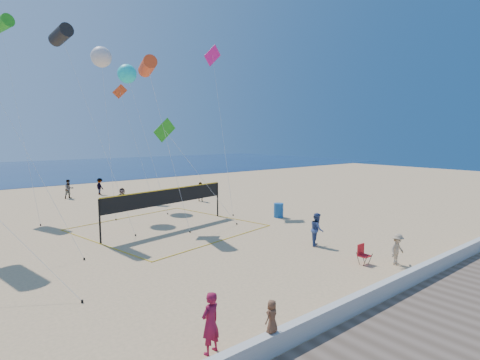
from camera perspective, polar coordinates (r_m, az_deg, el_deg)
ground at (r=14.20m, az=2.89°, el=-17.06°), size 120.00×120.00×0.00m
ocean at (r=72.42m, az=-31.86°, el=1.18°), size 140.00×50.00×0.03m
seawall at (r=12.21m, az=12.91°, el=-19.82°), size 32.00×0.30×0.60m
boardwalk at (r=11.39m, az=21.53°, el=-23.86°), size 32.00×3.60×0.03m
woman at (r=10.55m, az=-4.54°, el=-20.88°), size 0.69×0.53×1.68m
toddler at (r=10.43m, az=4.88°, el=-19.99°), size 0.47×0.36×0.87m
bystander_a at (r=20.16m, az=11.66°, el=-7.36°), size 1.07×1.05×1.73m
bystander_b at (r=18.32m, az=22.85°, el=-9.71°), size 0.92×0.54×1.41m
far_person_1 at (r=31.32m, az=-17.51°, el=-2.64°), size 1.50×1.22×1.61m
far_person_2 at (r=33.10m, az=-6.05°, el=-1.78°), size 0.68×0.75×1.71m
far_person_3 at (r=37.85m, az=-24.62°, el=-1.26°), size 0.96×0.81×1.75m
far_person_4 at (r=39.18m, az=-20.57°, el=-0.92°), size 0.77×1.13×1.62m
camp_chair at (r=17.96m, az=18.19°, el=-10.53°), size 0.49×0.60×0.99m
trash_barrel at (r=26.66m, az=5.90°, el=-4.62°), size 0.74×0.74×1.00m
volleyball_net at (r=23.70m, az=-11.04°, el=-3.18°), size 10.83×10.71×2.48m
kite_1 at (r=27.16m, az=-25.61°, el=19.29°), size 2.63×6.65×12.51m
kite_2 at (r=25.61m, az=-13.91°, el=16.46°), size 1.36×5.14×10.72m
kite_4 at (r=24.17m, az=-10.85°, el=6.73°), size 4.41×2.97×6.88m
kite_5 at (r=31.38m, az=-4.05°, el=17.27°), size 2.43×4.75×13.05m
kite_6 at (r=31.57m, az=-20.39°, el=17.15°), size 1.88×5.34×12.44m
kite_7 at (r=34.09m, az=-16.83°, el=15.22°), size 1.94×7.78×11.72m
kite_8 at (r=35.89m, az=-32.72°, el=19.31°), size 1.82×9.62×14.85m
kite_9 at (r=36.77m, az=-17.47°, el=11.53°), size 1.26×7.04×10.52m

